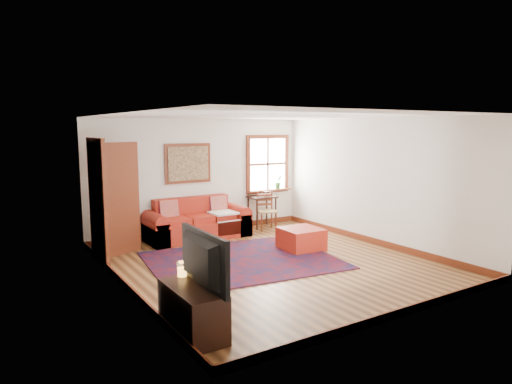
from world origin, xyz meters
TOP-DOWN VIEW (x-y plane):
  - ground at (0.00, 0.00)m, footprint 5.50×5.50m
  - room_envelope at (0.00, 0.02)m, footprint 5.04×5.54m
  - window at (1.78, 2.70)m, footprint 1.18×0.20m
  - doorway at (-2.21, 1.78)m, footprint 0.89×1.08m
  - framed_artwork at (-0.30, 2.71)m, footprint 1.05×0.07m
  - persian_rug at (-0.35, 0.37)m, footprint 3.43×2.88m
  - red_leather_sofa at (-0.30, 2.33)m, footprint 2.15×0.89m
  - red_ottoman at (0.99, 0.42)m, footprint 0.75×0.75m
  - side_table at (1.43, 2.47)m, footprint 0.61×0.46m
  - ladder_back_chair at (1.38, 2.22)m, footprint 0.49×0.48m
  - media_cabinet at (-2.26, -1.79)m, footprint 0.45×0.99m
  - television at (-2.24, -1.84)m, footprint 0.14×1.09m
  - candle_hurricane at (-2.21, -1.40)m, footprint 0.12×0.12m

SIDE VIEW (x-z plane):
  - ground at x=0.00m, z-range 0.00..0.00m
  - persian_rug at x=-0.35m, z-range 0.00..0.02m
  - red_ottoman at x=0.99m, z-range 0.00..0.41m
  - media_cabinet at x=-2.26m, z-range 0.00..0.55m
  - red_leather_sofa at x=-0.30m, z-range -0.14..0.70m
  - ladder_back_chair at x=1.38m, z-range 0.03..0.90m
  - side_table at x=1.43m, z-range 0.24..0.98m
  - candle_hurricane at x=-2.21m, z-range 0.54..0.72m
  - television at x=-2.24m, z-range 0.55..1.18m
  - doorway at x=-2.21m, z-range 0.00..2.14m
  - window at x=1.78m, z-range 0.62..2.00m
  - framed_artwork at x=-0.30m, z-range 1.13..1.98m
  - room_envelope at x=0.00m, z-range 0.39..2.91m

